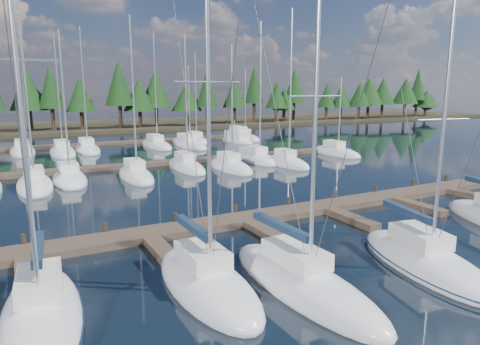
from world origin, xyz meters
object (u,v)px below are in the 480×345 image
front_sailboat_1 (42,314)px  front_sailboat_2 (207,282)px  main_dock (248,222)px  front_sailboat_4 (424,261)px  front_sailboat_3 (302,282)px  motor_yacht_right (237,139)px

front_sailboat_1 → front_sailboat_2: (6.11, -0.37, -0.00)m
main_dock → front_sailboat_4: 10.03m
front_sailboat_1 → front_sailboat_4: size_ratio=1.31×
front_sailboat_1 → front_sailboat_3: bearing=-12.7°
main_dock → front_sailboat_1: 13.14m
front_sailboat_2 → front_sailboat_3: (3.46, -1.78, -0.01)m
main_dock → motor_yacht_right: size_ratio=5.38×
main_dock → motor_yacht_right: motor_yacht_right is taller
front_sailboat_1 → front_sailboat_2: bearing=-3.5°
front_sailboat_2 → front_sailboat_3: front_sailboat_2 is taller
main_dock → front_sailboat_3: bearing=-103.9°
front_sailboat_3 → front_sailboat_1: bearing=167.3°
front_sailboat_1 → motor_yacht_right: 52.31m
main_dock → front_sailboat_1: (-11.62, -6.12, 0.10)m
front_sailboat_4 → front_sailboat_3: bearing=172.6°
front_sailboat_4 → front_sailboat_2: bearing=165.1°
front_sailboat_2 → front_sailboat_1: bearing=176.5°
front_sailboat_3 → motor_yacht_right: size_ratio=1.73×
front_sailboat_2 → front_sailboat_4: front_sailboat_2 is taller
front_sailboat_1 → motor_yacht_right: (29.90, 42.92, 0.15)m
front_sailboat_1 → front_sailboat_4: bearing=-10.6°
front_sailboat_3 → motor_yacht_right: bearing=65.7°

